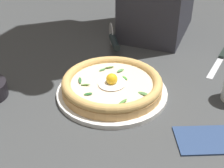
# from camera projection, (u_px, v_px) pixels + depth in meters

# --- Properties ---
(ground_plane) EXTENTS (2.40, 2.40, 0.03)m
(ground_plane) POSITION_uv_depth(u_px,v_px,m) (114.00, 104.00, 0.80)
(ground_plane) COLOR #3B3D3E
(ground_plane) RESTS_ON ground
(pizza_plate) EXTENTS (0.29, 0.29, 0.01)m
(pizza_plate) POSITION_uv_depth(u_px,v_px,m) (112.00, 92.00, 0.81)
(pizza_plate) COLOR white
(pizza_plate) RESTS_ON ground
(pizza) EXTENTS (0.26, 0.26, 0.06)m
(pizza) POSITION_uv_depth(u_px,v_px,m) (112.00, 84.00, 0.80)
(pizza) COLOR #E2A962
(pizza) RESTS_ON pizza_plate
(pizza_cutter) EXTENTS (0.13, 0.11, 0.08)m
(pizza_cutter) POSITION_uv_depth(u_px,v_px,m) (113.00, 40.00, 1.02)
(pizza_cutter) COLOR silver
(pizza_cutter) RESTS_ON ground
(table_knife) EXTENTS (0.24, 0.02, 0.01)m
(table_knife) POSITION_uv_depth(u_px,v_px,m) (222.00, 56.00, 0.99)
(table_knife) COLOR silver
(table_knife) RESTS_ON ground
(folded_napkin) EXTENTS (0.15, 0.17, 0.01)m
(folded_napkin) POSITION_uv_depth(u_px,v_px,m) (208.00, 139.00, 0.66)
(folded_napkin) COLOR navy
(folded_napkin) RESTS_ON ground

